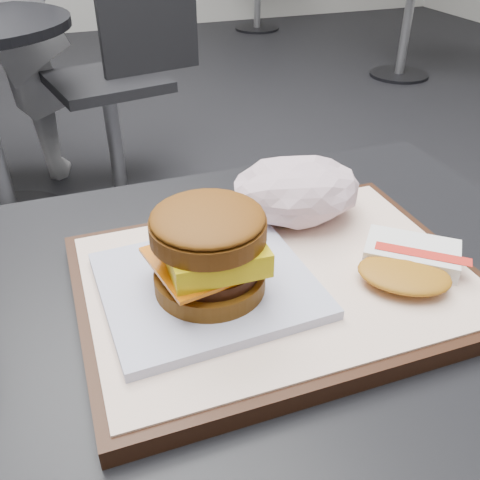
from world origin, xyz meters
name	(u,v)px	position (x,y,z in m)	size (l,w,h in m)	color
customer_table	(228,447)	(0.00, 0.00, 0.58)	(0.80, 0.60, 0.77)	#A5A5AA
serving_tray	(278,282)	(0.06, 0.03, 0.78)	(0.38, 0.28, 0.02)	black
breakfast_sandwich	(209,259)	(-0.01, 0.02, 0.83)	(0.20, 0.18, 0.09)	white
hash_brown	(408,263)	(0.18, -0.01, 0.80)	(0.14, 0.13, 0.02)	white
crumpled_wrapper	(297,190)	(0.13, 0.12, 0.82)	(0.15, 0.11, 0.06)	silver
neighbor_chair	(122,67)	(0.17, 1.81, 0.51)	(0.64, 0.50, 0.88)	#96969A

